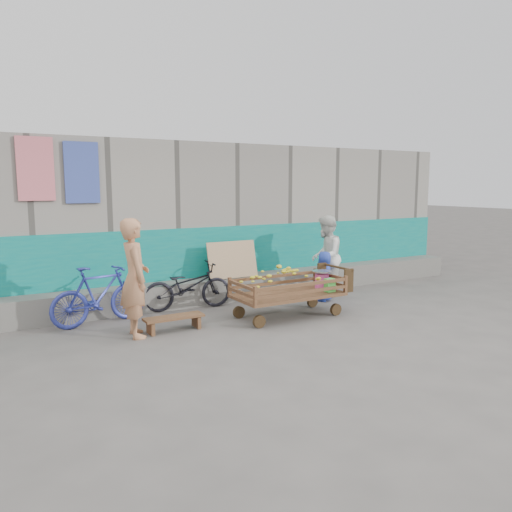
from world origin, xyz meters
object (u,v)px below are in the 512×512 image
woman (326,256)px  bicycle_dark (188,286)px  vendor_man (135,278)px  bicycle_blue (100,295)px  banana_cart (286,283)px  bench (174,320)px  child (324,276)px

woman → bicycle_dark: woman is taller
vendor_man → bicycle_blue: bearing=23.7°
banana_cart → woman: woman is taller
bench → vendor_man: size_ratio=0.53×
woman → child: bearing=8.1°
bicycle_blue → bicycle_dark: bearing=-92.5°
vendor_man → banana_cart: bearing=-90.2°
woman → bicycle_blue: size_ratio=1.02×
bench → bicycle_blue: (-0.88, 0.93, 0.30)m
bicycle_blue → child: bearing=-106.5°
banana_cart → woman: size_ratio=1.23×
woman → child: (-0.26, -0.30, -0.33)m
banana_cart → bicycle_blue: bicycle_blue is taller
child → bicycle_blue: size_ratio=0.61×
vendor_man → bicycle_dark: (1.27, 1.10, -0.45)m
bicycle_dark → bicycle_blue: (-1.58, -0.20, 0.06)m
bicycle_dark → bicycle_blue: bearing=103.8°
bicycle_dark → bench: bearing=155.0°
banana_cart → vendor_man: vendor_man is taller
banana_cart → child: (1.29, 0.64, -0.10)m
bench → bicycle_blue: bicycle_blue is taller
banana_cart → vendor_man: bearing=175.0°
child → banana_cart: bearing=-4.7°
bicycle_blue → woman: bearing=-102.2°
vendor_man → bicycle_dark: size_ratio=1.09×
vendor_man → bicycle_blue: 1.03m
bicycle_dark → bicycle_blue: size_ratio=1.01×
bicycle_blue → banana_cart: bearing=-121.6°
child → bicycle_dark: bearing=-46.1°
banana_cart → bicycle_dark: size_ratio=1.25×
woman → bicycle_blue: 4.36m
bench → bicycle_dark: 1.35m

